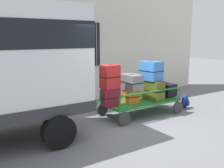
% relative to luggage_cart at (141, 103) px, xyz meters
% --- Properties ---
extents(ground_plane, '(40.00, 40.00, 0.00)m').
position_rel_luggage_cart_xyz_m(ground_plane, '(-1.14, -0.30, -0.34)').
color(ground_plane, slate).
extents(building_wall, '(12.00, 0.38, 5.00)m').
position_rel_luggage_cart_xyz_m(building_wall, '(-1.14, 2.45, 2.15)').
color(building_wall, silver).
rests_on(building_wall, ground).
extents(luggage_cart, '(2.35, 1.15, 0.41)m').
position_rel_luggage_cart_xyz_m(luggage_cart, '(0.00, 0.00, 0.00)').
color(luggage_cart, '#1E722D').
rests_on(luggage_cart, ground).
extents(cart_railing, '(2.24, 1.01, 0.38)m').
position_rel_luggage_cart_xyz_m(cart_railing, '(-0.00, -0.00, 0.38)').
color(cart_railing, '#1E722D').
rests_on(cart_railing, luggage_cart).
extents(suitcase_left_bottom, '(0.51, 0.29, 0.49)m').
position_rel_luggage_cart_xyz_m(suitcase_left_bottom, '(-1.06, -0.01, 0.31)').
color(suitcase_left_bottom, maroon).
rests_on(suitcase_left_bottom, luggage_cart).
extents(suitcase_left_middle, '(0.50, 0.39, 0.63)m').
position_rel_luggage_cart_xyz_m(suitcase_left_middle, '(-1.06, 0.03, 0.87)').
color(suitcase_left_middle, '#B21E1E').
rests_on(suitcase_left_middle, suitcase_left_bottom).
extents(suitcase_midleft_bottom, '(0.41, 0.40, 0.37)m').
position_rel_luggage_cart_xyz_m(suitcase_midleft_bottom, '(-0.35, 0.00, 0.25)').
color(suitcase_midleft_bottom, orange).
rests_on(suitcase_midleft_bottom, luggage_cart).
extents(suitcase_midleft_middle, '(0.44, 0.65, 0.44)m').
position_rel_luggage_cart_xyz_m(suitcase_midleft_middle, '(-0.35, 0.01, 0.66)').
color(suitcase_midleft_middle, slate).
rests_on(suitcase_midleft_middle, suitcase_midleft_bottom).
extents(suitcase_center_bottom, '(0.45, 0.87, 0.59)m').
position_rel_luggage_cart_xyz_m(suitcase_center_bottom, '(0.35, -0.02, 0.36)').
color(suitcase_center_bottom, '#4C5119').
rests_on(suitcase_center_bottom, luggage_cart).
extents(suitcase_center_middle, '(0.50, 0.64, 0.56)m').
position_rel_luggage_cart_xyz_m(suitcase_center_middle, '(0.35, -0.02, 0.93)').
color(suitcase_center_middle, '#3372C6').
rests_on(suitcase_center_middle, suitcase_center_bottom).
extents(suitcase_midright_bottom, '(0.48, 0.56, 0.40)m').
position_rel_luggage_cart_xyz_m(suitcase_midright_bottom, '(1.06, 0.02, 0.27)').
color(suitcase_midright_bottom, black).
rests_on(suitcase_midright_bottom, luggage_cart).
extents(backpack, '(0.27, 0.22, 0.44)m').
position_rel_luggage_cart_xyz_m(backpack, '(1.61, -0.29, -0.13)').
color(backpack, navy).
rests_on(backpack, ground).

